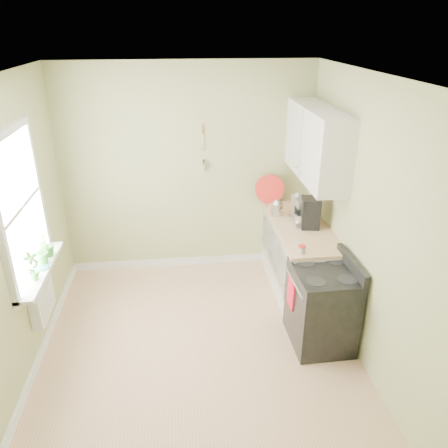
{
  "coord_description": "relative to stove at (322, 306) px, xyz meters",
  "views": [
    {
      "loc": [
        -0.13,
        -3.56,
        3.07
      ],
      "look_at": [
        0.32,
        0.55,
        1.17
      ],
      "focal_mm": 35.0,
      "sensor_mm": 36.0,
      "label": 1
    }
  ],
  "objects": [
    {
      "name": "floor",
      "position": [
        -1.28,
        -0.02,
        -0.44
      ],
      "size": [
        3.2,
        3.6,
        0.02
      ],
      "primitive_type": "cube",
      "color": "tan",
      "rests_on": "ground"
    },
    {
      "name": "ceiling",
      "position": [
        -1.28,
        -0.02,
        2.28
      ],
      "size": [
        3.2,
        3.6,
        0.02
      ],
      "primitive_type": "cube",
      "color": "white",
      "rests_on": "wall_back"
    },
    {
      "name": "wall_back",
      "position": [
        -1.28,
        1.79,
        0.92
      ],
      "size": [
        3.2,
        0.02,
        2.7
      ],
      "primitive_type": "cube",
      "color": "tan",
      "rests_on": "floor"
    },
    {
      "name": "wall_left",
      "position": [
        -2.89,
        -0.02,
        0.92
      ],
      "size": [
        0.02,
        3.6,
        2.7
      ],
      "primitive_type": "cube",
      "color": "tan",
      "rests_on": "floor"
    },
    {
      "name": "wall_right",
      "position": [
        0.33,
        -0.02,
        0.92
      ],
      "size": [
        0.02,
        3.6,
        2.7
      ],
      "primitive_type": "cube",
      "color": "tan",
      "rests_on": "floor"
    },
    {
      "name": "base_cabinets",
      "position": [
        0.02,
        0.98,
        0.0
      ],
      "size": [
        0.6,
        1.6,
        0.87
      ],
      "primitive_type": "cube",
      "color": "white",
      "rests_on": "floor"
    },
    {
      "name": "countertop",
      "position": [
        0.01,
        0.98,
        0.46
      ],
      "size": [
        0.64,
        1.6,
        0.04
      ],
      "primitive_type": "cube",
      "color": "#E7BB8D",
      "rests_on": "base_cabinets"
    },
    {
      "name": "upper_cabinets",
      "position": [
        0.15,
        1.08,
        1.42
      ],
      "size": [
        0.35,
        1.4,
        0.8
      ],
      "primitive_type": "cube",
      "color": "white",
      "rests_on": "wall_right"
    },
    {
      "name": "window",
      "position": [
        -2.86,
        0.28,
        1.12
      ],
      "size": [
        0.06,
        1.14,
        1.44
      ],
      "color": "white",
      "rests_on": "wall_left"
    },
    {
      "name": "window_sill",
      "position": [
        -2.79,
        0.28,
        0.45
      ],
      "size": [
        0.18,
        1.14,
        0.04
      ],
      "primitive_type": "cube",
      "color": "white",
      "rests_on": "wall_left"
    },
    {
      "name": "radiator",
      "position": [
        -2.82,
        0.23,
        0.12
      ],
      "size": [
        0.12,
        0.5,
        0.35
      ],
      "primitive_type": "cube",
      "color": "white",
      "rests_on": "wall_left"
    },
    {
      "name": "wall_utensils",
      "position": [
        -1.08,
        1.76,
        1.13
      ],
      "size": [
        0.02,
        0.14,
        0.58
      ],
      "color": "#E7BB8D",
      "rests_on": "wall_back"
    },
    {
      "name": "stove",
      "position": [
        0.0,
        0.0,
        0.0
      ],
      "size": [
        0.63,
        0.71,
        0.97
      ],
      "color": "black",
      "rests_on": "floor"
    },
    {
      "name": "stand_mixer",
      "position": [
        -0.01,
        1.01,
        0.63
      ],
      "size": [
        0.2,
        0.31,
        0.35
      ],
      "color": "#B2B2B7",
      "rests_on": "countertop"
    },
    {
      "name": "kettle",
      "position": [
        -0.23,
        1.26,
        0.58
      ],
      "size": [
        0.2,
        0.12,
        0.21
      ],
      "color": "silver",
      "rests_on": "countertop"
    },
    {
      "name": "coffee_maker",
      "position": [
        0.09,
        0.9,
        0.65
      ],
      "size": [
        0.24,
        0.25,
        0.36
      ],
      "color": "black",
      "rests_on": "countertop"
    },
    {
      "name": "red_tray",
      "position": [
        -0.22,
        1.7,
        0.67
      ],
      "size": [
        0.39,
        0.1,
        0.38
      ],
      "primitive_type": "cylinder",
      "rotation": [
        1.45,
        0.0,
        -0.1
      ],
      "color": "red",
      "rests_on": "countertop"
    },
    {
      "name": "jar",
      "position": [
        -0.17,
        0.28,
        0.52
      ],
      "size": [
        0.08,
        0.08,
        0.09
      ],
      "color": "beige",
      "rests_on": "countertop"
    },
    {
      "name": "plant_a",
      "position": [
        -2.78,
        0.06,
        0.62
      ],
      "size": [
        0.17,
        0.19,
        0.3
      ],
      "primitive_type": "imported",
      "rotation": [
        0.0,
        0.0,
        0.99
      ],
      "color": "#36802C",
      "rests_on": "window_sill"
    },
    {
      "name": "plant_b",
      "position": [
        -2.78,
        0.39,
        0.61
      ],
      "size": [
        0.15,
        0.17,
        0.29
      ],
      "primitive_type": "imported",
      "rotation": [
        0.0,
        0.0,
        1.69
      ],
      "color": "#36802C",
      "rests_on": "window_sill"
    },
    {
      "name": "plant_c",
      "position": [
        -2.78,
        0.53,
        0.6
      ],
      "size": [
        0.19,
        0.19,
        0.27
      ],
      "primitive_type": "imported",
      "rotation": [
        0.0,
        0.0,
        4.36
      ],
      "color": "#36802C",
      "rests_on": "window_sill"
    }
  ]
}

